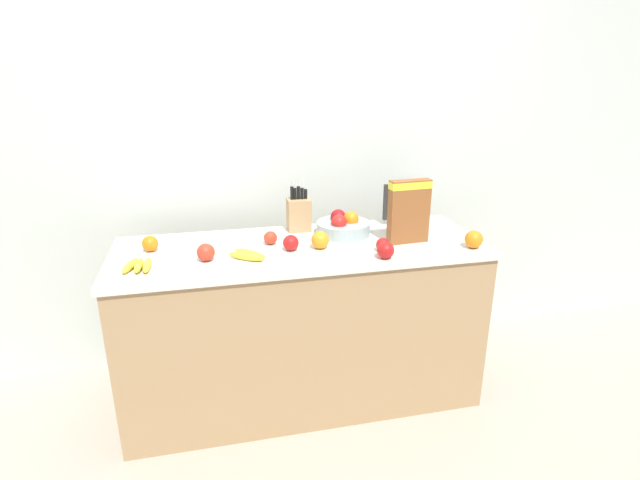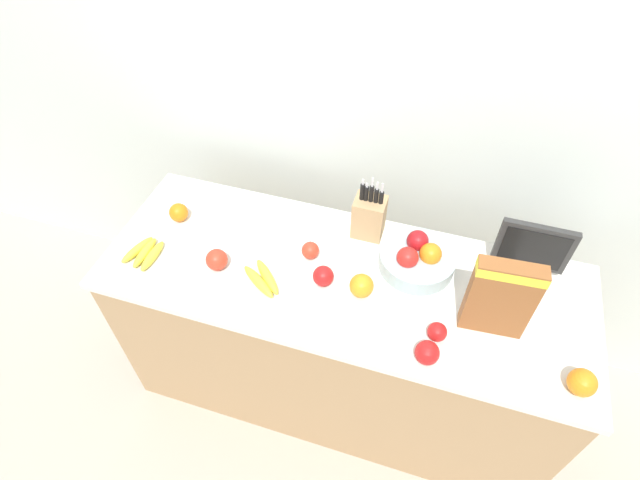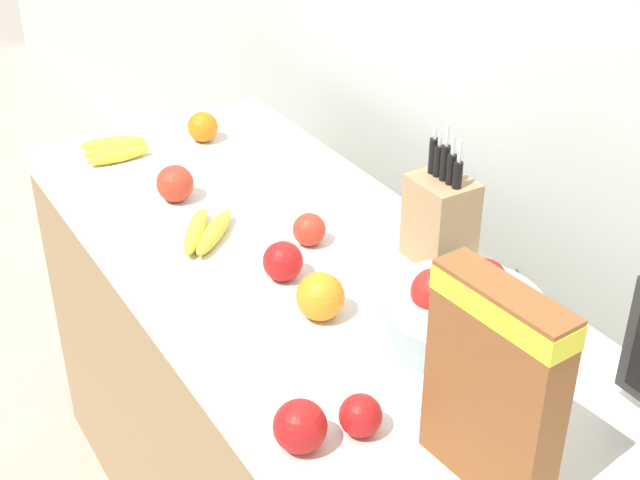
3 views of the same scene
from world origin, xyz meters
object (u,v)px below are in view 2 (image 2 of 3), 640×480
(small_monitor, at_px, (533,248))
(orange_front_left, at_px, (582,383))
(apple_by_knife_block, at_px, (310,250))
(apple_rear, at_px, (437,332))
(cereal_box, at_px, (501,296))
(fruit_bowl, at_px, (417,258))
(orange_near_bowl, at_px, (179,212))
(banana_bunch_left, at_px, (263,279))
(banana_bunch_right, at_px, (145,253))
(apple_middle, at_px, (427,353))
(knife_block, at_px, (369,216))
(apple_near_bananas, at_px, (217,260))
(orange_by_cereal, at_px, (362,286))
(apple_front, at_px, (323,276))

(small_monitor, distance_m, orange_front_left, 0.49)
(apple_by_knife_block, bearing_deg, small_monitor, 12.64)
(small_monitor, relative_size, apple_rear, 3.90)
(cereal_box, height_order, fruit_bowl, cereal_box)
(apple_by_knife_block, xyz_separation_m, orange_near_bowl, (-0.58, 0.03, 0.00))
(apple_rear, xyz_separation_m, orange_front_left, (0.45, -0.06, 0.01))
(small_monitor, bearing_deg, banana_bunch_left, -159.08)
(orange_front_left, bearing_deg, apple_by_knife_block, 164.22)
(fruit_bowl, height_order, banana_bunch_right, fruit_bowl)
(banana_bunch_left, xyz_separation_m, apple_middle, (0.63, -0.14, 0.02))
(banana_bunch_right, relative_size, orange_front_left, 1.91)
(banana_bunch_left, xyz_separation_m, apple_rear, (0.65, -0.04, 0.02))
(knife_block, bearing_deg, apple_by_knife_block, -133.58)
(cereal_box, relative_size, apple_near_bananas, 3.87)
(orange_near_bowl, bearing_deg, banana_bunch_left, -24.45)
(orange_front_left, height_order, orange_by_cereal, same)
(banana_bunch_left, xyz_separation_m, banana_bunch_right, (-0.49, -0.02, -0.00))
(apple_rear, bearing_deg, banana_bunch_right, 178.54)
(knife_block, relative_size, apple_front, 3.70)
(small_monitor, height_order, apple_by_knife_block, small_monitor)
(banana_bunch_left, distance_m, orange_front_left, 1.11)
(apple_by_knife_block, relative_size, apple_rear, 1.02)
(apple_near_bananas, relative_size, orange_by_cereal, 0.94)
(banana_bunch_left, relative_size, orange_front_left, 2.10)
(banana_bunch_left, bearing_deg, apple_rear, -3.95)
(fruit_bowl, distance_m, orange_front_left, 0.67)
(banana_bunch_left, height_order, apple_front, apple_front)
(fruit_bowl, distance_m, apple_middle, 0.40)
(cereal_box, relative_size, apple_front, 4.14)
(apple_near_bananas, height_order, orange_near_bowl, apple_near_bananas)
(orange_near_bowl, relative_size, orange_front_left, 0.87)
(fruit_bowl, bearing_deg, orange_near_bowl, -177.44)
(knife_block, bearing_deg, orange_front_left, -30.48)
(apple_front, relative_size, orange_near_bowl, 1.01)
(cereal_box, xyz_separation_m, apple_by_knife_block, (-0.69, 0.12, -0.14))
(banana_bunch_right, relative_size, apple_near_bananas, 2.04)
(orange_front_left, bearing_deg, small_monitor, 111.67)
(banana_bunch_right, height_order, apple_by_knife_block, apple_by_knife_block)
(apple_rear, height_order, orange_by_cereal, orange_by_cereal)
(fruit_bowl, bearing_deg, apple_by_knife_block, -169.27)
(banana_bunch_right, relative_size, orange_near_bowl, 2.20)
(small_monitor, distance_m, apple_rear, 0.49)
(apple_front, bearing_deg, apple_near_bananas, -173.35)
(knife_block, distance_m, fruit_bowl, 0.25)
(knife_block, bearing_deg, orange_by_cereal, -80.73)
(banana_bunch_right, distance_m, apple_middle, 1.12)
(apple_near_bananas, relative_size, apple_by_knife_block, 1.22)
(knife_block, distance_m, apple_rear, 0.54)
(apple_front, height_order, orange_near_bowl, same)
(small_monitor, height_order, orange_near_bowl, small_monitor)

